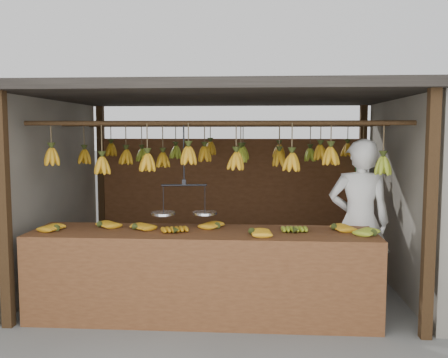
{
  "coord_description": "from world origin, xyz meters",
  "views": [
    {
      "loc": [
        0.44,
        -6.09,
        1.92
      ],
      "look_at": [
        0.0,
        0.3,
        1.3
      ],
      "focal_mm": 40.0,
      "sensor_mm": 36.0,
      "label": 1
    }
  ],
  "objects": [
    {
      "name": "hanging_bananas",
      "position": [
        -0.01,
        -0.01,
        1.62
      ],
      "size": [
        3.59,
        2.25,
        0.39
      ],
      "color": "#C58715",
      "rests_on": "ground"
    },
    {
      "name": "counter",
      "position": [
        -0.12,
        -1.23,
        0.71
      ],
      "size": [
        3.61,
        0.8,
        0.96
      ],
      "color": "brown",
      "rests_on": "ground"
    },
    {
      "name": "balance_scale",
      "position": [
        -0.32,
        -1.0,
        1.12
      ],
      "size": [
        0.68,
        0.31,
        0.95
      ],
      "color": "black",
      "rests_on": "ground"
    },
    {
      "name": "vendor",
      "position": [
        1.56,
        -0.59,
        0.92
      ],
      "size": [
        0.69,
        0.47,
        1.84
      ],
      "primitive_type": "imported",
      "rotation": [
        0.0,
        0.0,
        3.09
      ],
      "color": "white",
      "rests_on": "ground"
    },
    {
      "name": "ground",
      "position": [
        0.0,
        0.0,
        0.0
      ],
      "size": [
        80.0,
        80.0,
        0.0
      ],
      "primitive_type": "plane",
      "color": "#5B5B57"
    },
    {
      "name": "stall",
      "position": [
        0.0,
        0.33,
        1.97
      ],
      "size": [
        4.3,
        3.3,
        2.4
      ],
      "color": "#2F1E0F",
      "rests_on": "ground"
    },
    {
      "name": "bag_bundles",
      "position": [
        1.94,
        1.35,
        1.01
      ],
      "size": [
        0.08,
        0.26,
        1.23
      ],
      "color": "#199926",
      "rests_on": "ground"
    }
  ]
}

